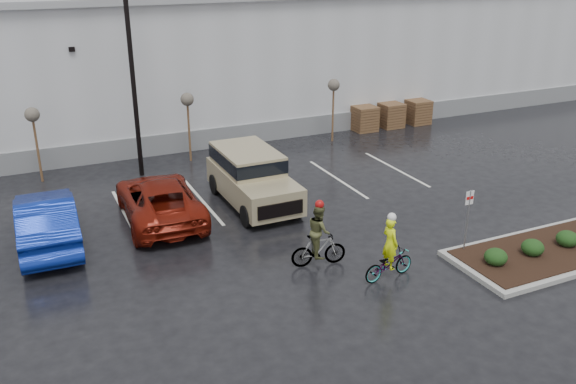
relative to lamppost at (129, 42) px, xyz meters
name	(u,v)px	position (x,y,z in m)	size (l,w,h in m)	color
ground	(366,282)	(4.00, -12.00, -5.69)	(120.00, 120.00, 0.00)	black
warehouse	(168,52)	(4.00, 9.99, -2.04)	(60.50, 15.50, 7.20)	silver
wooded_ridge	(104,24)	(4.00, 33.00, -2.69)	(80.00, 25.00, 6.00)	#2B441C
lamppost	(129,42)	(0.00, 0.00, 0.00)	(0.50, 1.00, 9.22)	black
sapling_west	(33,119)	(-4.00, 1.00, -2.96)	(0.60, 0.60, 3.20)	#523C20
sapling_mid	(187,103)	(2.50, 1.00, -2.96)	(0.60, 0.60, 3.20)	#523C20
sapling_east	(334,88)	(10.00, 1.00, -2.96)	(0.60, 0.60, 3.20)	#523C20
pallet_stack_a	(364,118)	(12.50, 2.00, -5.01)	(1.20, 1.20, 1.35)	#523C20
pallet_stack_b	(391,115)	(14.20, 2.00, -5.01)	(1.20, 1.20, 1.35)	#523C20
pallet_stack_c	(418,112)	(16.00, 2.00, -5.01)	(1.20, 1.20, 1.35)	#523C20
curb_island	(566,248)	(11.00, -13.00, -5.61)	(8.00, 3.00, 0.15)	gray
mulch_bed	(566,245)	(11.00, -13.00, -5.52)	(7.60, 2.60, 0.04)	black
shrub_a	(496,257)	(8.00, -13.00, -5.27)	(0.70, 0.70, 0.52)	black
shrub_b	(533,248)	(9.50, -13.00, -5.27)	(0.70, 0.70, 0.52)	black
shrub_c	(567,239)	(11.00, -13.00, -5.27)	(0.70, 0.70, 0.52)	black
fire_lane_sign	(468,214)	(7.80, -11.80, -4.28)	(0.30, 0.05, 2.20)	gray
car_blue	(47,220)	(-4.24, -5.43, -4.82)	(1.82, 5.23, 1.72)	navy
car_red	(159,199)	(-0.39, -4.98, -4.91)	(2.56, 5.55, 1.54)	maroon
suv_tan	(253,179)	(3.20, -5.11, -4.66)	(2.20, 5.10, 2.06)	tan
cyclist_hivis	(389,258)	(4.73, -12.08, -5.02)	(1.80, 0.81, 2.11)	#3F3F44
cyclist_olive	(319,242)	(3.20, -10.50, -4.88)	(1.74, 0.87, 2.18)	#3F3F44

